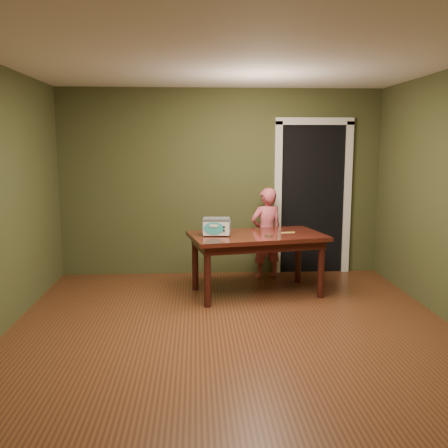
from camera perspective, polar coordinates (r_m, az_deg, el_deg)
name	(u,v)px	position (r m, az deg, el deg)	size (l,w,h in m)	color
floor	(235,339)	(4.87, 1.24, -12.99)	(5.00, 5.00, 0.00)	brown
room_shell	(235,158)	(4.52, 1.32, 7.51)	(4.52, 5.02, 2.61)	#3C4424
doorway	(308,197)	(7.51, 9.54, 3.03)	(1.10, 0.66, 2.25)	black
dining_table	(257,242)	(6.11, 3.77, -2.08)	(1.75, 1.20, 0.75)	black
toy_oven	(216,226)	(5.99, -0.87, -0.22)	(0.35, 0.26, 0.21)	#4C4F54
baking_pan	(269,235)	(5.98, 5.14, -1.25)	(0.10, 0.10, 0.02)	silver
spatula	(288,232)	(6.22, 7.31, -0.96)	(0.18, 0.03, 0.01)	#F5E16A
child	(266,233)	(6.88, 4.86, -1.04)	(0.46, 0.30, 1.25)	#D35665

